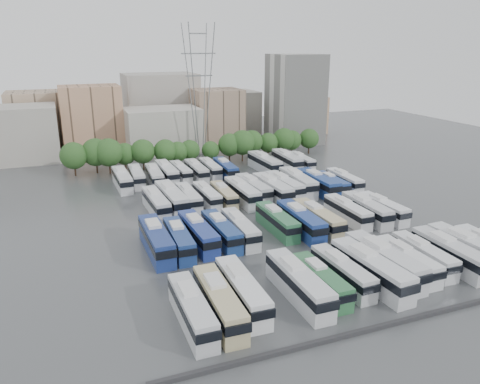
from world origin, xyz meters
name	(u,v)px	position (x,y,z in m)	size (l,w,h in m)	color
ground	(274,221)	(0.00, 0.00, 0.00)	(220.00, 220.00, 0.00)	#424447
parapet	(403,321)	(0.00, -33.00, 0.25)	(56.00, 0.50, 0.50)	#2D2D30
tree_line	(195,147)	(-1.92, 42.09, 4.46)	(66.73, 7.97, 8.28)	black
city_buildings	(149,117)	(-7.46, 71.86, 7.87)	(102.00, 35.00, 20.00)	#9E998E
apartment_tower	(295,99)	(34.00, 58.00, 13.00)	(14.00, 14.00, 26.00)	silver
electricity_pylon	(199,85)	(2.00, 50.00, 18.66)	(9.00, 6.91, 33.83)	slate
bus_r0_s0	(192,309)	(-21.51, -24.99, 1.87)	(2.75, 12.19, 3.82)	silver
bus_r0_s1	(219,302)	(-18.33, -24.69, 1.97)	(3.14, 12.84, 4.01)	#BFB383
bus_r0_s2	(242,290)	(-15.04, -23.25, 1.94)	(3.06, 12.67, 3.96)	white
bus_r0_s4	(299,283)	(-8.22, -24.20, 2.03)	(2.97, 13.17, 4.13)	silver
bus_r0_s5	(321,280)	(-5.05, -24.05, 1.70)	(2.46, 11.04, 3.46)	#2E6B3F
bus_r0_s6	(342,272)	(-1.51, -23.22, 1.77)	(2.78, 11.56, 3.61)	silver
bus_r0_s7	(371,269)	(1.81, -24.48, 2.08)	(3.61, 13.66, 4.25)	silver
bus_r0_s8	(384,261)	(4.88, -23.08, 2.09)	(3.54, 13.66, 4.25)	silver
bus_r0_s9	(407,260)	(8.23, -23.53, 1.74)	(2.49, 11.32, 3.55)	silver
bus_r0_s10	(424,255)	(11.51, -23.03, 1.72)	(2.79, 11.24, 3.51)	silver
bus_r0_s11	(450,253)	(14.93, -24.10, 1.94)	(2.93, 12.65, 3.96)	silver
bus_r0_s12	(469,249)	(18.13, -24.41, 2.04)	(3.50, 13.36, 4.15)	silver
bus_r1_s0	(156,240)	(-21.38, -5.47, 2.05)	(2.94, 13.35, 4.19)	navy
bus_r1_s1	(179,239)	(-18.17, -6.03, 1.83)	(3.03, 11.97, 3.73)	navy
bus_r1_s2	(198,233)	(-14.94, -4.93, 1.96)	(3.19, 12.81, 3.99)	navy
bus_r1_s3	(221,231)	(-11.39, -5.23, 1.85)	(2.90, 12.08, 3.77)	navy
bus_r1_s4	(240,228)	(-8.32, -5.32, 1.81)	(2.81, 11.83, 3.70)	silver
bus_r1_s6	(277,221)	(-1.65, -4.57, 1.83)	(2.60, 11.91, 3.74)	#307147
bus_r1_s7	(301,221)	(1.75, -6.16, 1.99)	(3.10, 12.98, 4.06)	navy
bus_r1_s8	(318,218)	(4.91, -6.21, 1.94)	(2.95, 12.64, 3.95)	#C1B285
bus_r1_s10	(347,211)	(11.53, -4.73, 1.78)	(2.52, 11.54, 3.62)	silver
bus_r1_s11	(366,209)	(14.98, -5.29, 1.88)	(2.97, 12.30, 3.84)	silver
bus_r1_s12	(383,208)	(18.23, -5.49, 1.76)	(2.86, 11.47, 3.58)	silver
bus_r2_s1	(156,203)	(-17.99, 11.17, 1.88)	(3.07, 12.31, 3.84)	silver
bus_r2_s2	(171,198)	(-14.97, 12.14, 2.09)	(3.54, 13.71, 4.27)	silver
bus_r2_s3	(189,197)	(-11.66, 12.52, 1.74)	(2.49, 11.33, 3.55)	silver
bus_r2_s4	(207,195)	(-8.13, 12.39, 1.71)	(2.68, 11.15, 3.48)	white
bus_r2_s5	(224,195)	(-5.03, 11.59, 1.69)	(2.69, 11.02, 3.44)	#C4B487
bus_r2_s6	(242,192)	(-1.49, 11.14, 1.96)	(2.91, 12.75, 3.99)	silver
bus_r2_s7	(253,188)	(1.50, 12.74, 1.93)	(3.11, 12.59, 3.93)	silver
bus_r2_s8	(272,188)	(4.81, 11.01, 2.04)	(3.21, 13.28, 4.15)	silver
bus_r2_s9	(284,185)	(8.02, 12.34, 1.93)	(3.14, 12.61, 3.93)	silver
bus_r2_s10	(298,182)	(11.47, 13.07, 2.05)	(3.54, 13.46, 4.18)	silver
bus_r2_s11	(318,183)	(14.96, 11.01, 2.04)	(2.91, 13.24, 4.15)	navy
bus_r2_s12	(332,183)	(18.13, 10.88, 1.67)	(2.50, 10.87, 3.40)	navy
bus_r2_s13	(344,180)	(21.57, 11.52, 1.75)	(2.68, 11.40, 3.56)	white
bus_r3_s0	(122,179)	(-21.56, 28.77, 1.89)	(2.90, 12.29, 3.84)	silver
bus_r3_s1	(137,176)	(-18.27, 30.45, 1.77)	(2.99, 11.57, 3.60)	silver
bus_r3_s2	(154,176)	(-14.68, 29.24, 1.82)	(3.18, 11.93, 3.71)	silver
bus_r3_s3	(167,172)	(-11.67, 30.74, 1.93)	(2.92, 12.55, 3.93)	silver
bus_r3_s4	(181,171)	(-8.39, 31.13, 1.68)	(2.83, 11.01, 3.43)	silver
bus_r3_s5	(196,170)	(-5.04, 30.06, 1.82)	(2.64, 11.82, 3.71)	silver
bus_r3_s6	(210,168)	(-1.47, 31.15, 1.73)	(2.57, 11.23, 3.51)	silver
bus_r3_s7	(225,169)	(1.53, 29.14, 1.83)	(2.95, 11.97, 3.73)	navy
bus_r3_s10	(264,163)	(11.59, 29.95, 2.05)	(3.34, 13.40, 4.18)	silver
bus_r3_s12	(287,160)	(17.97, 30.86, 1.97)	(3.19, 12.89, 4.02)	silver
bus_r3_s13	(301,161)	(21.31, 29.91, 1.68)	(2.57, 10.97, 3.43)	silver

